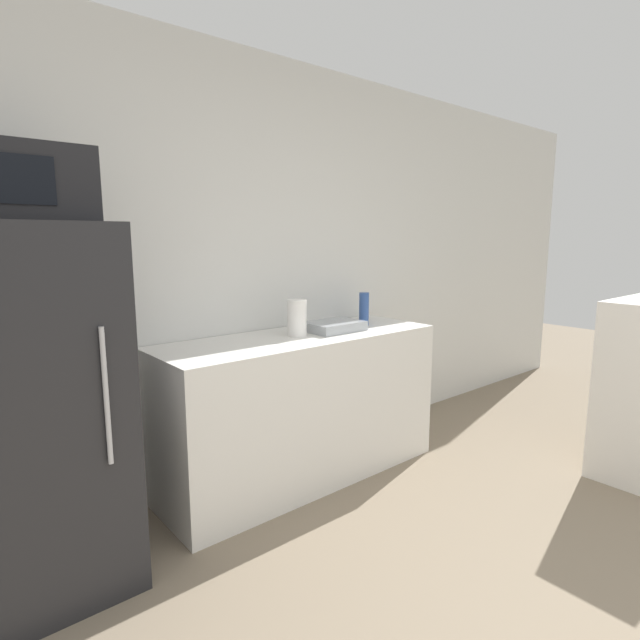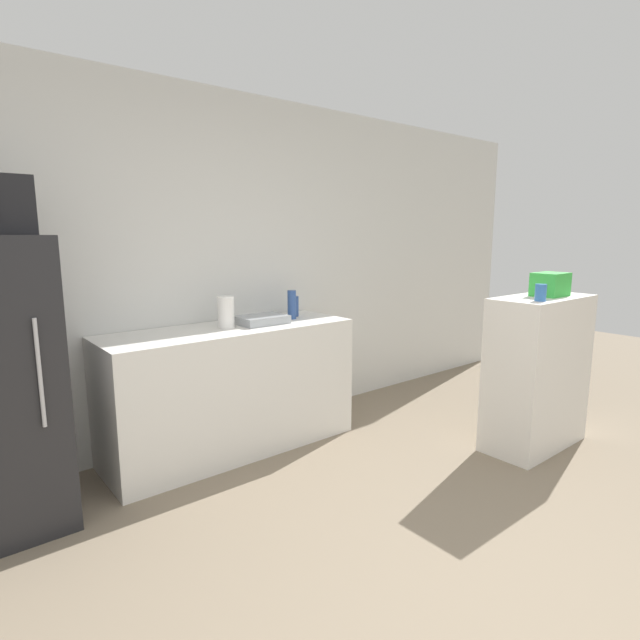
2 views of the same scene
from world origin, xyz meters
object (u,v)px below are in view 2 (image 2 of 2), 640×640
(jar, at_px, (541,293))
(paper_towel_roll, at_px, (226,312))
(bottle_tall, at_px, (292,305))
(bottle_short, at_px, (295,306))
(basket, at_px, (550,284))

(jar, distance_m, paper_towel_roll, 2.14)
(jar, xyz_separation_m, paper_towel_roll, (-1.55, 1.47, -0.16))
(bottle_tall, height_order, jar, jar)
(bottle_short, height_order, paper_towel_roll, paper_towel_roll)
(bottle_short, bearing_deg, basket, -50.81)
(paper_towel_roll, bearing_deg, bottle_tall, 0.65)
(bottle_tall, bearing_deg, paper_towel_roll, -179.35)
(bottle_tall, bearing_deg, bottle_short, 44.20)
(bottle_tall, relative_size, jar, 1.96)
(bottle_short, xyz_separation_m, basket, (1.20, -1.47, 0.21))
(bottle_tall, xyz_separation_m, bottle_short, (0.09, 0.09, -0.03))
(bottle_tall, height_order, paper_towel_roll, same)
(bottle_short, height_order, basket, basket)
(bottle_tall, distance_m, paper_towel_roll, 0.58)
(bottle_short, distance_m, paper_towel_roll, 0.67)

